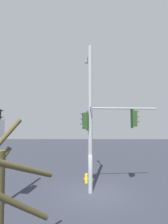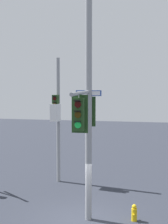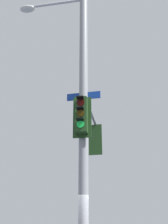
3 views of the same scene
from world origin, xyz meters
name	(u,v)px [view 3 (image 3 of 3)]	position (x,y,z in m)	size (l,w,h in m)	color
main_signal_pole_assembly	(83,111)	(-0.19, -0.22, 5.20)	(5.30, 3.12, 9.91)	gray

